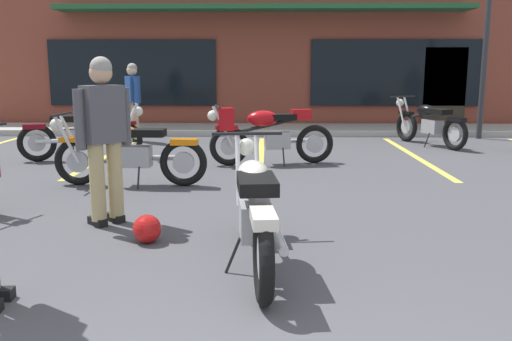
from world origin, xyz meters
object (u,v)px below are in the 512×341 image
motorcycle_blue_standard (429,123)px  helmet_on_pavement (147,229)px  person_in_black_shirt (104,131)px  motorcycle_black_cruiser (82,133)px  motorcycle_orange_scrambler (128,152)px  motorcycle_silver_naked (266,133)px  person_near_building (133,97)px  motorcycle_foreground_classic (255,209)px

motorcycle_blue_standard → helmet_on_pavement: bearing=-124.4°
person_in_black_shirt → helmet_on_pavement: person_in_black_shirt is taller
motorcycle_black_cruiser → motorcycle_orange_scrambler: (1.33, -2.08, 0.00)m
motorcycle_silver_naked → motorcycle_orange_scrambler: 2.49m
motorcycle_black_cruiser → person_near_building: 2.49m
motorcycle_black_cruiser → person_in_black_shirt: size_ratio=1.23×
motorcycle_silver_naked → person_in_black_shirt: bearing=-114.2°
motorcycle_blue_standard → person_near_building: 6.25m
motorcycle_black_cruiser → motorcycle_silver_naked: bearing=-7.2°
motorcycle_black_cruiser → motorcycle_orange_scrambler: bearing=-57.4°
helmet_on_pavement → motorcycle_blue_standard: bearing=55.6°
motorcycle_silver_naked → motorcycle_blue_standard: 4.06m
motorcycle_silver_naked → motorcycle_black_cruiser: bearing=172.8°
motorcycle_orange_scrambler → person_in_black_shirt: 1.93m
motorcycle_foreground_classic → motorcycle_blue_standard: (3.40, 6.95, 0.00)m
motorcycle_silver_naked → motorcycle_blue_standard: bearing=34.7°
motorcycle_silver_naked → motorcycle_blue_standard: same height
motorcycle_blue_standard → person_near_building: bearing=175.3°
motorcycle_black_cruiser → helmet_on_pavement: motorcycle_black_cruiser is taller
motorcycle_black_cruiser → motorcycle_foreground_classic: bearing=-58.4°
person_near_building → helmet_on_pavement: bearing=-75.3°
motorcycle_foreground_classic → person_in_black_shirt: size_ratio=1.26×
motorcycle_black_cruiser → helmet_on_pavement: 4.99m
motorcycle_foreground_classic → motorcycle_silver_naked: same height
motorcycle_foreground_classic → person_in_black_shirt: 1.95m
motorcycle_silver_naked → person_near_building: (-2.87, 2.82, 0.42)m
motorcycle_silver_naked → helmet_on_pavement: (-1.05, -4.11, -0.40)m
motorcycle_black_cruiser → person_in_black_shirt: person_in_black_shirt is taller
motorcycle_blue_standard → helmet_on_pavement: 7.78m
motorcycle_black_cruiser → motorcycle_blue_standard: same height
motorcycle_foreground_classic → person_in_black_shirt: bearing=143.7°
motorcycle_black_cruiser → person_near_building: person_near_building is taller
motorcycle_blue_standard → person_in_black_shirt: (-4.92, -5.83, 0.49)m
motorcycle_foreground_classic → motorcycle_blue_standard: 7.74m
motorcycle_silver_naked → person_near_building: 4.05m
motorcycle_blue_standard → motorcycle_orange_scrambler: same height
person_in_black_shirt → motorcycle_silver_naked: bearing=65.8°
motorcycle_silver_naked → person_in_black_shirt: (-1.58, -3.52, 0.42)m
motorcycle_foreground_classic → motorcycle_black_cruiser: bearing=121.6°
motorcycle_black_cruiser → helmet_on_pavement: (2.11, -4.51, -0.33)m
motorcycle_black_cruiser → person_in_black_shirt: 4.26m
motorcycle_blue_standard → person_in_black_shirt: 7.65m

